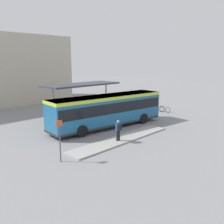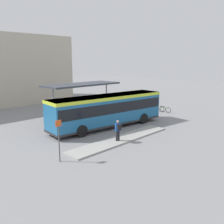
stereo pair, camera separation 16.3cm
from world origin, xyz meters
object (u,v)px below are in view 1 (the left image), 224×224
Objects in this scene: bicycle_green at (165,109)px; bicycle_blue at (153,108)px; bicycle_yellow at (159,108)px; platform_sign at (60,139)px; city_bus at (108,109)px; bicycle_white at (148,107)px; pedestrian_waiting at (118,129)px.

bicycle_green reaches higher than bicycle_blue.
bicycle_green is 0.94× the size of bicycle_yellow.
bicycle_yellow is 0.86m from bicycle_blue.
bicycle_blue is at bearing 16.14° from platform_sign.
city_bus reaches higher than bicycle_yellow.
bicycle_white is (-0.15, 2.49, -0.01)m from bicycle_green.
bicycle_blue is 0.83m from bicycle_white.
bicycle_blue is 19.15m from platform_sign.
city_bus is 7.75× the size of bicycle_white.
bicycle_blue is (9.98, 1.44, -1.52)m from city_bus.
pedestrian_waiting is at bearing -117.87° from city_bus.
bicycle_blue is (-0.20, 0.83, -0.04)m from bicycle_yellow.
bicycle_yellow is at bearing -53.17° from pedestrian_waiting.
pedestrian_waiting is at bearing -0.71° from platform_sign.
city_bus is 4.89m from pedestrian_waiting.
bicycle_green reaches higher than bicycle_white.
bicycle_blue is at bearing -49.65° from pedestrian_waiting.
pedestrian_waiting is 14.26m from bicycle_white.
pedestrian_waiting reaches higher than bicycle_green.
pedestrian_waiting reaches higher than bicycle_white.
city_bus is 10.30m from bicycle_yellow.
bicycle_yellow is at bearing 176.99° from bicycle_green.
platform_sign is (-8.38, -3.87, -0.31)m from city_bus.
pedestrian_waiting is 1.09× the size of bicycle_blue.
city_bus is 7.46× the size of bicycle_green.
bicycle_yellow is at bearing -175.20° from bicycle_blue.
bicycle_green is at bearing 177.78° from bicycle_blue.
bicycle_green is (12.96, 3.72, -0.73)m from pedestrian_waiting.
city_bus is 10.28m from bicycle_green.
city_bus is 7.36× the size of pedestrian_waiting.
platform_sign reaches higher than pedestrian_waiting.
pedestrian_waiting is 13.76m from bicycle_yellow.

